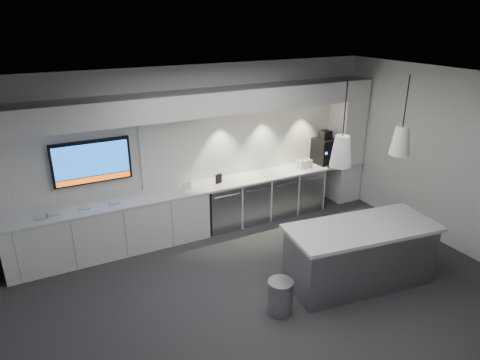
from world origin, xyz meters
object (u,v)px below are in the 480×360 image
coffee_machine (324,150)px  island (360,254)px  wall_tv (92,162)px  bin (280,297)px

coffee_machine → island: bearing=-119.5°
wall_tv → bin: size_ratio=2.57×
bin → coffee_machine: 3.95m
wall_tv → coffee_machine: (4.54, -0.25, -0.38)m
wall_tv → coffee_machine: 4.56m
bin → coffee_machine: size_ratio=0.71×
wall_tv → bin: (1.80, -2.93, -1.32)m
wall_tv → bin: 3.68m
island → wall_tv: bearing=145.8°
coffee_machine → bin: bearing=-138.4°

